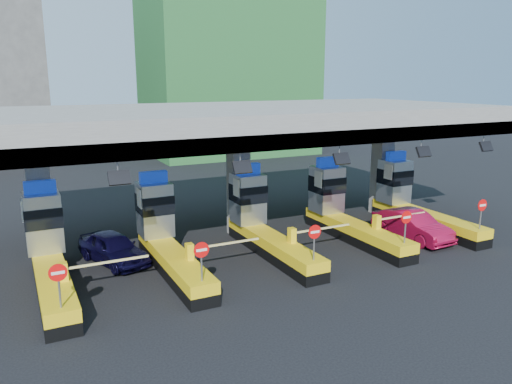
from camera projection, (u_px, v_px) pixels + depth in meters
name	position (u px, v px, depth m)	size (l,w,h in m)	color
ground	(263.00, 250.00, 25.24)	(120.00, 120.00, 0.00)	black
toll_canopy	(239.00, 124.00, 26.38)	(28.00, 12.09, 7.00)	slate
toll_lane_far_left	(48.00, 252.00, 20.82)	(4.43, 8.00, 4.16)	black
toll_lane_left	(165.00, 235.00, 22.99)	(4.43, 8.00, 4.16)	black
toll_lane_center	(261.00, 222.00, 25.17)	(4.43, 8.00, 4.16)	black
toll_lane_right	(342.00, 210.00, 27.35)	(4.43, 8.00, 4.16)	black
toll_lane_far_right	(411.00, 201.00, 29.52)	(4.43, 8.00, 4.16)	black
bg_building_scaffold	(227.00, 27.00, 55.26)	(18.00, 12.00, 28.00)	#1E5926
van	(113.00, 248.00, 23.31)	(1.73, 4.29, 1.46)	black
red_car	(412.00, 225.00, 26.76)	(1.64, 4.71, 1.55)	maroon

